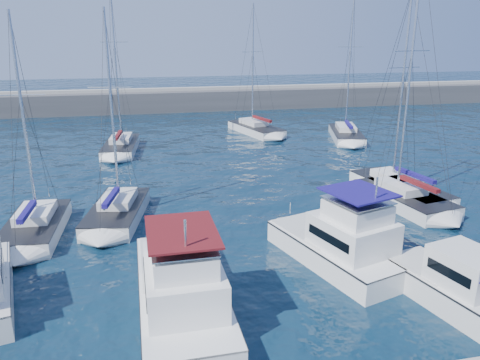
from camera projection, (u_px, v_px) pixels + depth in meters
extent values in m
plane|color=black|center=(291.00, 257.00, 25.30)|extent=(220.00, 220.00, 0.00)
cube|color=#424244|center=(189.00, 103.00, 73.49)|extent=(160.00, 6.00, 4.00)
cube|color=gray|center=(188.00, 89.00, 72.83)|extent=(160.00, 1.20, 0.50)
cube|color=white|center=(182.00, 299.00, 20.61)|extent=(3.69, 10.19, 1.60)
cube|color=#262628|center=(181.00, 284.00, 20.39)|extent=(3.76, 10.19, 0.08)
cube|color=white|center=(183.00, 280.00, 18.98)|extent=(3.08, 4.74, 1.60)
cube|color=black|center=(183.00, 279.00, 18.96)|extent=(3.13, 3.80, 0.45)
cube|color=white|center=(183.00, 255.00, 18.42)|extent=(2.46, 3.32, 0.90)
cube|color=#561114|center=(182.00, 231.00, 18.12)|extent=(2.77, 3.80, 0.08)
cube|color=white|center=(337.00, 254.00, 24.74)|extent=(5.85, 8.77, 1.60)
cube|color=#262628|center=(338.00, 241.00, 24.52)|extent=(5.92, 8.80, 0.08)
cube|color=white|center=(352.00, 233.00, 23.44)|extent=(4.05, 4.48, 1.60)
cube|color=black|center=(353.00, 232.00, 23.42)|extent=(3.89, 3.78, 0.45)
cube|color=white|center=(357.00, 211.00, 22.90)|extent=(3.13, 3.23, 0.90)
cube|color=navy|center=(359.00, 192.00, 22.60)|extent=(3.54, 3.67, 0.08)
cube|color=silver|center=(448.00, 294.00, 21.02)|extent=(3.89, 6.37, 1.60)
cube|color=#262628|center=(450.00, 279.00, 20.79)|extent=(3.94, 6.38, 0.08)
cube|color=silver|center=(467.00, 269.00, 19.91)|extent=(2.77, 3.18, 1.60)
cube|color=black|center=(467.00, 267.00, 19.89)|extent=(2.69, 2.66, 0.45)
cube|color=white|center=(36.00, 230.00, 28.00)|extent=(3.26, 7.17, 1.30)
cube|color=#262628|center=(34.00, 221.00, 27.81)|extent=(3.32, 7.18, 0.06)
cube|color=white|center=(35.00, 213.00, 28.13)|extent=(2.06, 3.16, 0.55)
cylinder|color=silver|center=(23.00, 115.00, 26.61)|extent=(0.18, 0.18, 11.36)
cylinder|color=silver|center=(28.00, 213.00, 26.55)|extent=(0.25, 3.54, 0.12)
cube|color=navy|center=(27.00, 212.00, 26.41)|extent=(0.47, 3.19, 0.28)
cube|color=silver|center=(118.00, 215.00, 30.33)|extent=(4.33, 7.75, 1.30)
cube|color=#262628|center=(117.00, 206.00, 30.14)|extent=(4.38, 7.76, 0.06)
cube|color=silver|center=(118.00, 199.00, 30.48)|extent=(2.52, 3.51, 0.55)
cylinder|color=silver|center=(111.00, 106.00, 28.94)|extent=(0.18, 0.18, 11.60)
cylinder|color=silver|center=(112.00, 199.00, 28.83)|extent=(0.81, 3.62, 0.12)
cube|color=navy|center=(111.00, 197.00, 28.69)|extent=(0.96, 3.30, 0.28)
cube|color=silver|center=(404.00, 201.00, 32.84)|extent=(4.31, 8.09, 1.30)
cube|color=#262628|center=(405.00, 193.00, 32.65)|extent=(4.37, 8.10, 0.06)
cube|color=silver|center=(401.00, 186.00, 32.98)|extent=(2.54, 3.65, 0.55)
cylinder|color=silver|center=(410.00, 74.00, 30.91)|extent=(0.18, 0.18, 15.05)
cylinder|color=silver|center=(418.00, 186.00, 31.37)|extent=(0.75, 3.81, 0.12)
cube|color=#561114|center=(419.00, 184.00, 31.23)|extent=(0.91, 3.47, 0.28)
cube|color=white|center=(399.00, 191.00, 34.87)|extent=(4.46, 8.85, 1.30)
cube|color=#262628|center=(400.00, 183.00, 34.68)|extent=(4.52, 8.86, 0.06)
cube|color=white|center=(396.00, 177.00, 35.05)|extent=(2.58, 3.99, 0.55)
cylinder|color=silver|center=(402.00, 86.00, 33.30)|extent=(0.18, 0.18, 13.03)
cylinder|color=silver|center=(414.00, 177.00, 33.30)|extent=(0.87, 4.18, 0.12)
cube|color=navy|center=(415.00, 175.00, 33.16)|extent=(1.02, 3.81, 0.28)
cube|color=white|center=(121.00, 148.00, 47.76)|extent=(3.77, 8.60, 1.30)
cube|color=#262628|center=(121.00, 142.00, 47.57)|extent=(3.83, 8.61, 0.06)
cube|color=white|center=(121.00, 138.00, 47.97)|extent=(2.29, 3.82, 0.55)
cylinder|color=silver|center=(115.00, 58.00, 45.87)|extent=(0.18, 0.18, 15.49)
cylinder|color=silver|center=(118.00, 137.00, 46.12)|extent=(0.51, 4.17, 0.12)
cube|color=#561114|center=(118.00, 135.00, 45.99)|extent=(0.70, 3.78, 0.28)
cube|color=silver|center=(256.00, 131.00, 56.44)|extent=(5.41, 9.32, 1.30)
cube|color=#262628|center=(256.00, 125.00, 56.25)|extent=(5.47, 9.34, 0.06)
cube|color=silver|center=(254.00, 122.00, 56.62)|extent=(3.00, 4.26, 0.55)
cylinder|color=silver|center=(253.00, 64.00, 54.82)|extent=(0.18, 0.18, 13.37)
cylinder|color=silver|center=(262.00, 120.00, 54.88)|extent=(1.33, 4.27, 0.12)
cube|color=#561114|center=(262.00, 119.00, 54.75)|extent=(1.43, 3.91, 0.28)
cube|color=white|center=(346.00, 136.00, 53.34)|extent=(5.40, 9.42, 1.30)
cube|color=#262628|center=(346.00, 131.00, 53.15)|extent=(5.46, 9.44, 0.06)
cube|color=white|center=(346.00, 127.00, 53.58)|extent=(2.97, 4.30, 0.55)
cylinder|color=silver|center=(350.00, 60.00, 51.66)|extent=(0.18, 0.18, 14.46)
cylinder|color=silver|center=(349.00, 126.00, 51.61)|extent=(1.38, 4.32, 0.12)
cube|color=navy|center=(349.00, 124.00, 51.47)|extent=(1.47, 3.96, 0.28)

